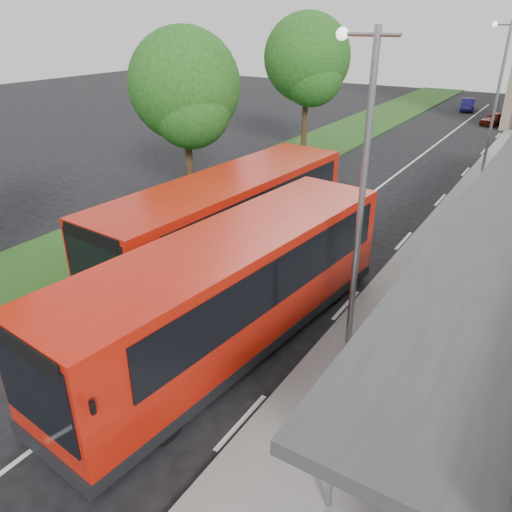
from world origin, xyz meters
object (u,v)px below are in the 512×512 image
Objects in this scene: bollard at (483,181)px; car_far at (468,105)px; tree_mid at (186,93)px; lamp_post_near at (360,182)px; bus_main at (233,290)px; bus_second at (228,221)px; car_near at (495,119)px; lamp_post_far at (497,90)px; tree_far at (307,64)px; litter_bin at (471,230)px.

bollard is 0.33× the size of car_far.
lamp_post_near is (11.13, -7.05, -0.49)m from tree_mid.
bus_second is (-2.99, 4.05, 0.01)m from bus_main.
car_near is 7.31m from car_far.
tree_mid is 2.56× the size of car_near.
lamp_post_far is 0.69× the size of bus_main.
lamp_post_near reaches higher than car_near.
lamp_post_near is (11.13, -19.05, -0.93)m from tree_far.
bus_second is 34.01m from car_near.
tree_far is at bearing 90.00° from tree_mid.
car_near is (-1.82, 36.29, -4.18)m from lamp_post_near.
bus_second is at bearing 156.15° from lamp_post_near.
lamp_post_far is at bearing 97.83° from litter_bin.
bus_second reaches higher than car_near.
tree_mid is 12.01m from tree_far.
bus_second is 9.75m from litter_bin.
litter_bin is 0.85× the size of bollard.
bus_main is 12.18× the size of litter_bin.
lamp_post_near is at bearing -92.66° from car_far.
car_near is at bearing 92.87° from lamp_post_near.
lamp_post_near is at bearing -90.00° from lamp_post_far.
tree_far is at bearing 112.00° from bus_second.
car_near is (3.89, 33.77, -1.14)m from bus_second.
bus_main is 1.00× the size of bus_second.
lamp_post_near is at bearing -59.71° from tree_far.
lamp_post_near is 16.58m from bollard.
bollard is (6.43, 13.55, -0.96)m from bus_second.
bus_main is at bearing -97.20° from lamp_post_far.
car_near is at bearing 72.34° from tree_mid.
lamp_post_near is 2.54× the size of car_near.
bus_main is at bearing -45.56° from tree_mid.
car_far is (5.83, 35.67, -4.64)m from tree_mid.
car_far reaches higher than litter_bin.
car_near is (9.31, 29.24, -4.67)m from tree_mid.
tree_far is 7.74× the size of bollard.
lamp_post_far is at bearing 88.09° from bus_main.
tree_far is at bearing 141.49° from litter_bin.
litter_bin is (1.51, -11.01, -4.09)m from lamp_post_far.
car_far is at bearing 98.63° from bus_main.
lamp_post_far is (11.13, 0.95, -0.93)m from tree_far.
lamp_post_near is 20.00m from lamp_post_far.
tree_far reaches higher than bus_main.
car_near is (9.31, 17.24, -5.11)m from tree_far.
car_near is at bearing 93.92° from bus_main.
tree_far reaches higher than car_far.
bollard is (3.44, 17.60, -0.95)m from bus_main.
tree_far reaches higher than bus_second.
lamp_post_far is 5.65m from bollard.
bollard is at bearing -14.11° from tree_far.
tree_mid reaches higher than litter_bin.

